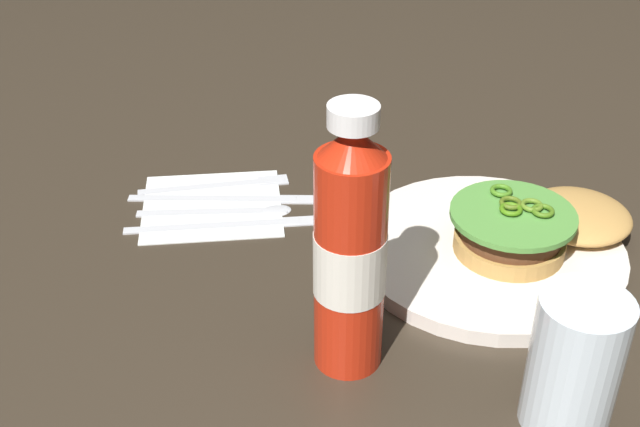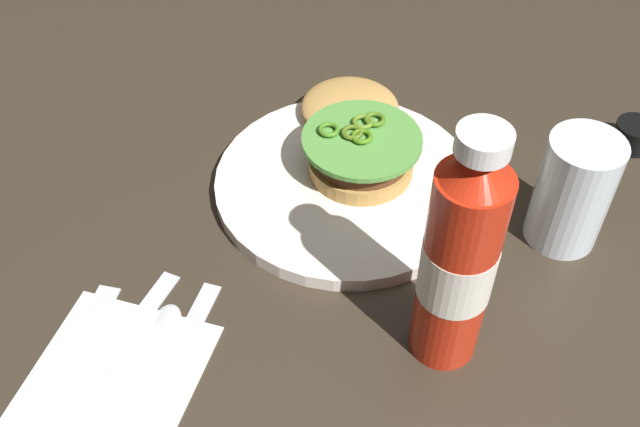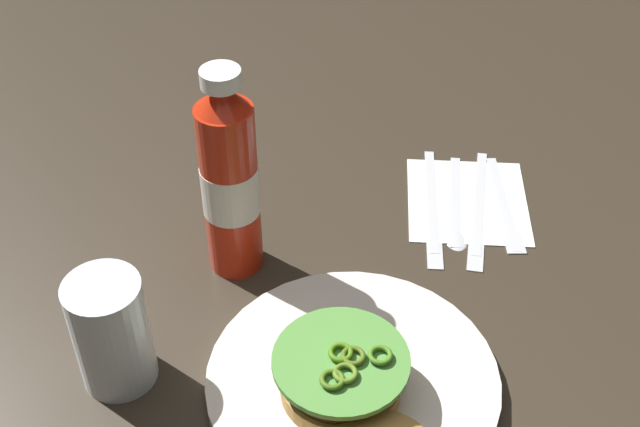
# 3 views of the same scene
# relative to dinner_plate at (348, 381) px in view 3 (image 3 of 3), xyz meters

# --- Properties ---
(ground_plane) EXTENTS (3.00, 3.00, 0.00)m
(ground_plane) POSITION_rel_dinner_plate_xyz_m (-0.02, -0.09, -0.01)
(ground_plane) COLOR #30281D
(dinner_plate) EXTENTS (0.28, 0.28, 0.02)m
(dinner_plate) POSITION_rel_dinner_plate_xyz_m (0.00, 0.00, 0.00)
(dinner_plate) COLOR silver
(dinner_plate) RESTS_ON ground_plane
(burger_sandwich) EXTENTS (0.21, 0.14, 0.05)m
(burger_sandwich) POSITION_rel_dinner_plate_xyz_m (0.05, -0.01, 0.03)
(burger_sandwich) COLOR #B68644
(burger_sandwich) RESTS_ON dinner_plate
(ketchup_bottle) EXTENTS (0.06, 0.06, 0.25)m
(ketchup_bottle) POSITION_rel_dinner_plate_xyz_m (-0.19, -0.10, 0.11)
(ketchup_bottle) COLOR red
(ketchup_bottle) RESTS_ON ground_plane
(water_glass) EXTENTS (0.07, 0.07, 0.12)m
(water_glass) POSITION_rel_dinner_plate_xyz_m (-0.04, -0.22, 0.05)
(water_glass) COLOR silver
(water_glass) RESTS_ON ground_plane
(napkin) EXTENTS (0.18, 0.17, 0.00)m
(napkin) POSITION_rel_dinner_plate_xyz_m (-0.26, 0.18, -0.01)
(napkin) COLOR white
(napkin) RESTS_ON ground_plane
(steak_knife) EXTENTS (0.22, 0.06, 0.00)m
(steak_knife) POSITION_rel_dinner_plate_xyz_m (-0.24, 0.13, -0.00)
(steak_knife) COLOR silver
(steak_knife) RESTS_ON napkin
(spoon_utensil) EXTENTS (0.17, 0.06, 0.00)m
(spoon_utensil) POSITION_rel_dinner_plate_xyz_m (-0.23, 0.16, -0.00)
(spoon_utensil) COLOR silver
(spoon_utensil) RESTS_ON napkin
(butter_knife) EXTENTS (0.22, 0.08, 0.00)m
(butter_knife) POSITION_rel_dinner_plate_xyz_m (-0.23, 0.19, -0.00)
(butter_knife) COLOR silver
(butter_knife) RESTS_ON napkin
(fork_utensil) EXTENTS (0.18, 0.04, 0.00)m
(fork_utensil) POSITION_rel_dinner_plate_xyz_m (-0.23, 0.22, -0.00)
(fork_utensil) COLOR silver
(fork_utensil) RESTS_ON napkin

